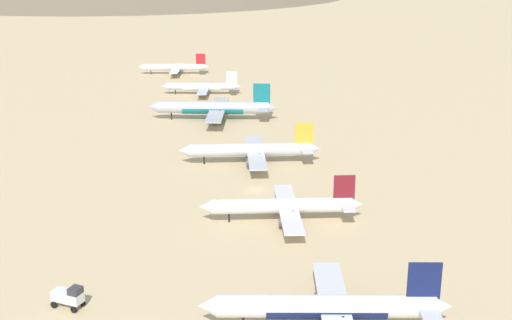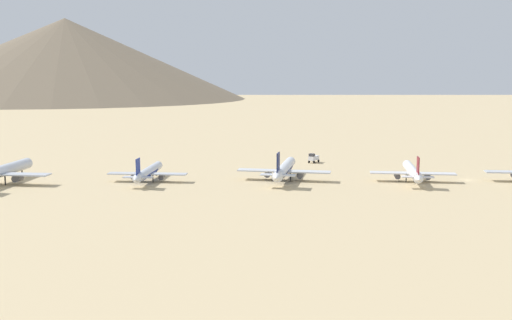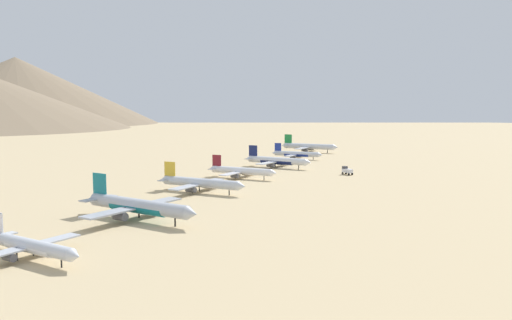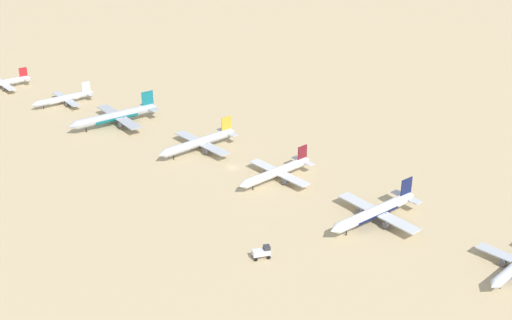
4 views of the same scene
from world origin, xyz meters
TOP-DOWN VIEW (x-y plane):
  - ground_plane at (0.00, 0.00)m, footprint 1846.84×1846.84m
  - parked_jet_4 at (-5.78, 18.98)m, footprint 34.93×28.33m
  - parked_jet_5 at (-10.09, 61.90)m, footprint 39.17×31.75m
  - parked_jet_6 at (-19.87, 106.92)m, footprint 33.07×26.90m
  - parked_jet_7 at (-32.33, 153.18)m, footprint 42.32×34.36m
  - service_truck at (31.43, 54.61)m, footprint 5.69×4.47m
  - desert_hill_0 at (581.90, 433.34)m, footprint 496.74×496.74m
  - desert_hill_4 at (727.67, 469.90)m, footprint 424.59×424.59m

SIDE VIEW (x-z plane):
  - ground_plane at x=0.00m, z-range 0.00..0.00m
  - service_truck at x=31.43m, z-range 0.13..4.03m
  - parked_jet_6 at x=-19.87m, z-range -1.59..7.94m
  - parked_jet_4 at x=-5.78m, z-range -1.65..8.44m
  - parked_jet_5 at x=-10.09m, z-range -1.89..9.42m
  - parked_jet_7 at x=-32.33m, z-range -1.99..10.21m
  - desert_hill_4 at x=727.67m, z-range 0.00..79.23m
  - desert_hill_0 at x=581.90m, z-range 0.00..110.89m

